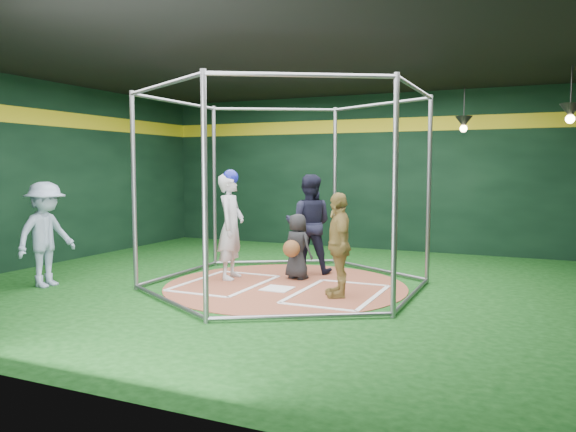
% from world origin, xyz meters
% --- Properties ---
extents(room_shell, '(10.10, 9.10, 3.53)m').
position_xyz_m(room_shell, '(0.00, 0.01, 1.75)').
color(room_shell, '#0C380E').
rests_on(room_shell, ground).
extents(clay_disc, '(3.80, 3.80, 0.01)m').
position_xyz_m(clay_disc, '(0.00, 0.00, 0.01)').
color(clay_disc, '#995037').
rests_on(clay_disc, ground).
extents(home_plate, '(0.43, 0.43, 0.01)m').
position_xyz_m(home_plate, '(0.00, -0.30, 0.02)').
color(home_plate, white).
rests_on(home_plate, clay_disc).
extents(batter_box_left, '(1.17, 1.77, 0.01)m').
position_xyz_m(batter_box_left, '(-0.95, -0.25, 0.02)').
color(batter_box_left, white).
rests_on(batter_box_left, clay_disc).
extents(batter_box_right, '(1.17, 1.77, 0.01)m').
position_xyz_m(batter_box_right, '(0.95, -0.25, 0.02)').
color(batter_box_right, white).
rests_on(batter_box_right, clay_disc).
extents(batting_cage, '(4.05, 4.67, 3.00)m').
position_xyz_m(batting_cage, '(-0.00, -0.00, 1.50)').
color(batting_cage, gray).
rests_on(batting_cage, ground).
extents(pendant_lamp_near, '(0.34, 0.34, 0.90)m').
position_xyz_m(pendant_lamp_near, '(2.20, 3.60, 2.74)').
color(pendant_lamp_near, black).
rests_on(pendant_lamp_near, room_shell).
extents(pendant_lamp_far, '(0.34, 0.34, 0.90)m').
position_xyz_m(pendant_lamp_far, '(4.00, 2.00, 2.74)').
color(pendant_lamp_far, black).
rests_on(pendant_lamp_far, room_shell).
extents(batter_figure, '(0.52, 0.70, 1.82)m').
position_xyz_m(batter_figure, '(-1.05, 0.13, 0.91)').
color(batter_figure, '#B8B8BF').
rests_on(batter_figure, clay_disc).
extents(visitor_leopard, '(0.73, 0.95, 1.50)m').
position_xyz_m(visitor_leopard, '(1.00, -0.36, 0.76)').
color(visitor_leopard, tan).
rests_on(visitor_leopard, clay_disc).
extents(catcher_figure, '(0.61, 0.63, 1.09)m').
position_xyz_m(catcher_figure, '(-0.04, 0.54, 0.55)').
color(catcher_figure, black).
rests_on(catcher_figure, clay_disc).
extents(umpire, '(0.98, 0.85, 1.73)m').
position_xyz_m(umpire, '(-0.07, 1.15, 0.88)').
color(umpire, black).
rests_on(umpire, clay_disc).
extents(bystander_blue, '(0.63, 1.07, 1.64)m').
position_xyz_m(bystander_blue, '(-3.41, -1.54, 0.82)').
color(bystander_blue, '#8FA3BE').
rests_on(bystander_blue, ground).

